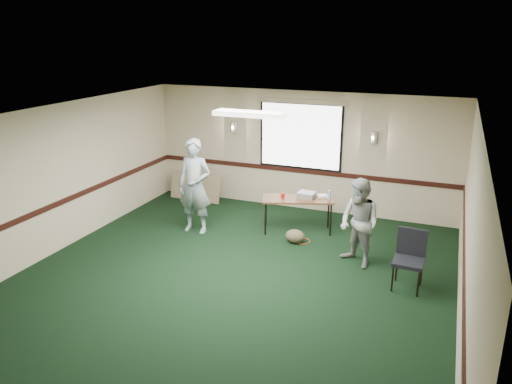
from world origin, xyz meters
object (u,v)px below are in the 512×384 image
at_px(person_left, 195,186).
at_px(person_right, 359,223).
at_px(folding_table, 298,201).
at_px(projector, 306,195).
at_px(conference_chair, 410,254).

height_order(person_left, person_right, person_left).
height_order(folding_table, person_right, person_right).
xyz_separation_m(projector, conference_chair, (2.20, -1.68, -0.21)).
relative_size(folding_table, person_right, 0.97).
height_order(conference_chair, person_right, person_right).
distance_m(projector, conference_chair, 2.78).
relative_size(folding_table, person_left, 0.79).
relative_size(projector, conference_chair, 0.35).
bearing_deg(person_left, folding_table, 20.74).
bearing_deg(projector, folding_table, -137.00).
bearing_deg(conference_chair, folding_table, 148.95).
bearing_deg(folding_table, person_right, -56.65).
height_order(folding_table, conference_chair, conference_chair).
bearing_deg(projector, person_left, -152.73).
relative_size(projector, person_left, 0.17).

